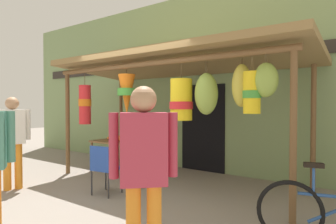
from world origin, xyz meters
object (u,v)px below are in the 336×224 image
flower_heap_on_table (121,138)px  shopper_by_bananas (13,135)px  display_table (122,144)px  folding_chair (104,166)px  vendor_in_orange (144,165)px  wicker_basket_by_table (138,180)px

flower_heap_on_table → shopper_by_bananas: 2.30m
display_table → shopper_by_bananas: shopper_by_bananas is taller
flower_heap_on_table → folding_chair: bearing=-54.7°
flower_heap_on_table → folding_chair: folding_chair is taller
vendor_in_orange → wicker_basket_by_table: bearing=132.3°
flower_heap_on_table → vendor_in_orange: vendor_in_orange is taller
wicker_basket_by_table → flower_heap_on_table: bearing=147.2°
display_table → wicker_basket_by_table: size_ratio=3.17×
wicker_basket_by_table → vendor_in_orange: 3.03m
display_table → flower_heap_on_table: bearing=135.6°
folding_chair → wicker_basket_by_table: (0.09, 0.75, -0.39)m
display_table → folding_chair: bearing=-55.2°
display_table → wicker_basket_by_table: display_table is taller
vendor_in_orange → shopper_by_bananas: size_ratio=1.01×
display_table → vendor_in_orange: vendor_in_orange is taller
flower_heap_on_table → folding_chair: 1.86m
folding_chair → flower_heap_on_table: bearing=125.3°
wicker_basket_by_table → shopper_by_bananas: shopper_by_bananas is taller
flower_heap_on_table → vendor_in_orange: bearing=-42.9°
flower_heap_on_table → vendor_in_orange: (3.11, -2.89, 0.24)m
flower_heap_on_table → vendor_in_orange: 4.25m
shopper_by_bananas → display_table: bearing=74.5°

